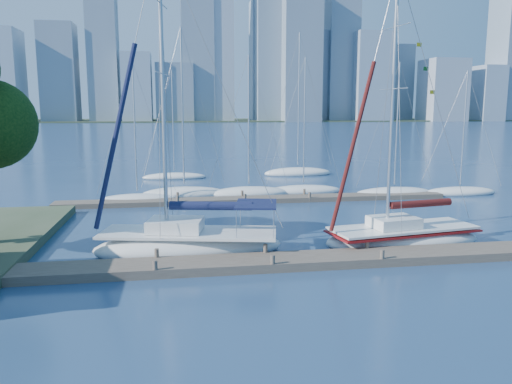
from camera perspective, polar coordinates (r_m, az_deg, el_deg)
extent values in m
plane|color=navy|center=(22.79, 1.48, -8.51)|extent=(700.00, 700.00, 0.00)
cube|color=#493F35|center=(22.73, 1.48, -8.03)|extent=(26.00, 2.00, 0.40)
cube|color=#493F35|center=(38.41, 0.06, -0.87)|extent=(30.00, 1.80, 0.36)
cube|color=#38472D|center=(341.42, -8.47, 8.05)|extent=(800.00, 100.00, 1.50)
ellipsoid|color=white|center=(25.03, -7.66, -6.30)|extent=(9.67, 4.83, 1.62)
cube|color=white|center=(24.84, -7.69, -4.62)|extent=(8.95, 4.45, 0.13)
cube|color=white|center=(24.87, -9.19, -3.74)|extent=(2.94, 2.45, 0.60)
cylinder|color=silver|center=(24.35, -10.61, 11.53)|extent=(0.19, 0.19, 13.80)
cylinder|color=silver|center=(24.40, -5.19, -1.83)|extent=(4.31, 0.99, 0.11)
cylinder|color=#101238|center=(24.38, -5.20, -1.58)|extent=(4.04, 1.23, 0.43)
cube|color=#101238|center=(24.16, 0.02, -1.38)|extent=(2.43, 2.91, 0.09)
ellipsoid|color=white|center=(27.32, 16.40, -5.33)|extent=(8.67, 4.02, 1.46)
cube|color=white|center=(27.16, 16.47, -3.93)|extent=(8.02, 3.71, 0.12)
cube|color=white|center=(26.77, 15.47, -3.33)|extent=(2.59, 2.12, 0.54)
cylinder|color=silver|center=(25.94, 15.33, 9.88)|extent=(0.18, 0.18, 12.80)
cylinder|color=silver|center=(27.51, 18.29, -1.47)|extent=(3.92, 0.72, 0.10)
cylinder|color=#45130E|center=(27.50, 18.30, -1.27)|extent=(3.65, 0.96, 0.39)
cube|color=maroon|center=(27.20, 16.45, -4.27)|extent=(8.22, 3.84, 0.10)
ellipsoid|color=white|center=(39.39, -13.38, -0.88)|extent=(6.12, 2.85, 0.96)
cylinder|color=silver|center=(38.82, -13.68, 7.18)|extent=(0.10, 0.10, 9.66)
ellipsoid|color=white|center=(41.16, -8.18, -0.22)|extent=(7.33, 4.03, 1.20)
cylinder|color=silver|center=(40.60, -8.41, 9.61)|extent=(0.13, 0.13, 12.32)
ellipsoid|color=white|center=(41.18, -0.82, -0.14)|extent=(6.65, 2.53, 1.13)
cylinder|color=silver|center=(40.63, -0.84, 8.18)|extent=(0.12, 0.12, 10.29)
ellipsoid|color=white|center=(42.65, 5.44, 0.12)|extent=(6.74, 2.60, 1.03)
cylinder|color=silver|center=(42.12, 5.56, 8.09)|extent=(0.11, 0.11, 10.33)
ellipsoid|color=white|center=(42.84, 15.50, -0.13)|extent=(6.61, 2.12, 1.05)
cylinder|color=silver|center=(42.31, 15.83, 7.46)|extent=(0.11, 0.11, 9.81)
ellipsoid|color=white|center=(45.09, 22.26, -0.05)|extent=(6.70, 3.87, 0.98)
cylinder|color=silver|center=(44.60, 22.68, 6.74)|extent=(0.11, 0.11, 9.27)
ellipsoid|color=white|center=(52.11, -9.30, 1.70)|extent=(6.72, 2.96, 0.94)
cylinder|color=silver|center=(51.67, -9.47, 8.01)|extent=(0.10, 0.10, 10.10)
ellipsoid|color=white|center=(54.48, 4.80, 2.17)|extent=(7.52, 2.99, 1.25)
cylinder|color=silver|center=(54.07, 4.91, 10.43)|extent=(0.14, 0.14, 13.84)
cube|color=#7F90A4|center=(319.63, -26.51, 11.75)|extent=(14.54, 23.42, 51.64)
cube|color=slate|center=(316.45, -21.56, 12.50)|extent=(19.60, 17.63, 56.00)
cube|color=#8C95A8|center=(333.84, -16.87, 11.09)|extent=(13.72, 17.61, 39.05)
cube|color=#7F90A4|center=(307.31, -13.42, 11.49)|extent=(16.74, 19.81, 39.86)
cube|color=slate|center=(308.17, -9.27, 11.11)|extent=(21.96, 16.86, 34.41)
cube|color=#8C95A8|center=(314.25, -4.55, 16.41)|extent=(19.79, 14.99, 91.80)
cube|color=#7F90A4|center=(332.18, 0.69, 14.64)|extent=(14.52, 17.46, 75.56)
cube|color=slate|center=(310.72, 5.14, 15.21)|extent=(22.46, 18.95, 78.10)
cube|color=#8C95A8|center=(330.79, 7.92, 12.87)|extent=(15.30, 17.11, 55.89)
cube|color=#7F90A4|center=(324.50, 12.94, 12.63)|extent=(21.72, 18.80, 54.03)
cube|color=slate|center=(364.15, 15.81, 11.86)|extent=(16.75, 17.52, 50.59)
cube|color=#8C95A8|center=(344.32, 20.55, 10.80)|extent=(23.76, 23.94, 38.66)
cube|color=#7F90A4|center=(360.19, 24.80, 10.15)|extent=(15.43, 21.38, 34.98)
cube|color=slate|center=(317.12, -17.16, 16.96)|extent=(16.79, 18.00, 102.56)
cube|color=slate|center=(313.71, -6.70, 15.85)|extent=(19.11, 18.00, 85.95)
cube|color=slate|center=(320.12, 1.73, 17.50)|extent=(19.07, 18.00, 105.10)
cube|color=slate|center=(329.85, 9.69, 14.88)|extent=(18.97, 18.00, 79.26)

